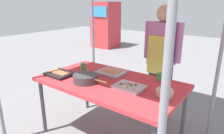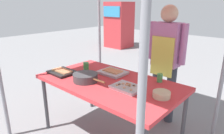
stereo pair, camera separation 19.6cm
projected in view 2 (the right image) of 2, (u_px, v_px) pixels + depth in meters
name	position (u px, v px, depth m)	size (l,w,h in m)	color
stall_table	(109.00, 85.00, 2.27)	(1.60, 0.90, 0.75)	#C63338
tray_grilled_sausages	(113.00, 72.00, 2.47)	(0.33, 0.26, 0.05)	#ADADB2
tray_meat_skewers	(127.00, 87.00, 2.03)	(0.30, 0.23, 0.04)	#ADADB2
tray_pork_links	(62.00, 72.00, 2.48)	(0.32, 0.26, 0.05)	black
cooking_wok	(85.00, 77.00, 2.23)	(0.44, 0.28, 0.09)	#38383A
condiment_bowl	(162.00, 94.00, 1.85)	(0.16, 0.16, 0.06)	#BFB28C
drink_cup_near_edge	(86.00, 66.00, 2.59)	(0.07, 0.07, 0.11)	#3F994C
drink_cup_by_wok	(160.00, 78.00, 2.21)	(0.06, 0.06, 0.09)	#3F994C
vendor_woman	(166.00, 56.00, 2.63)	(0.52, 0.23, 1.57)	#333842
neighbor_stall_left	(119.00, 25.00, 7.42)	(0.83, 0.82, 1.63)	#C63338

